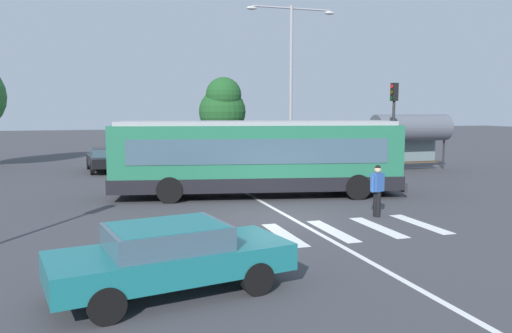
{
  "coord_description": "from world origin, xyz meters",
  "views": [
    {
      "loc": [
        -5.69,
        -15.0,
        3.48
      ],
      "look_at": [
        0.15,
        3.51,
        1.3
      ],
      "focal_mm": 35.09,
      "sensor_mm": 36.0,
      "label": 1
    }
  ],
  "objects_px": {
    "pedestrian_crossing_street": "(377,188)",
    "parked_car_charcoal": "(238,154)",
    "city_transit_bus": "(257,157)",
    "traffic_light_far_corner": "(394,115)",
    "foreground_sedan": "(170,254)",
    "parked_car_silver": "(155,157)",
    "twin_arm_street_lamp": "(291,70)",
    "parked_car_black": "(105,158)",
    "background_tree_right": "(223,107)",
    "bus_stop_shelter": "(411,129)",
    "parked_car_red": "(197,155)"
  },
  "relations": [
    {
      "from": "background_tree_right",
      "to": "parked_car_red",
      "type": "bearing_deg",
      "value": -120.39
    },
    {
      "from": "pedestrian_crossing_street",
      "to": "parked_car_charcoal",
      "type": "bearing_deg",
      "value": 90.81
    },
    {
      "from": "twin_arm_street_lamp",
      "to": "parked_car_black",
      "type": "bearing_deg",
      "value": 167.08
    },
    {
      "from": "parked_car_red",
      "to": "traffic_light_far_corner",
      "type": "height_order",
      "value": "traffic_light_far_corner"
    },
    {
      "from": "parked_car_black",
      "to": "background_tree_right",
      "type": "bearing_deg",
      "value": 32.46
    },
    {
      "from": "background_tree_right",
      "to": "foreground_sedan",
      "type": "bearing_deg",
      "value": -105.88
    },
    {
      "from": "parked_car_charcoal",
      "to": "pedestrian_crossing_street",
      "type": "bearing_deg",
      "value": -89.19
    },
    {
      "from": "parked_car_silver",
      "to": "twin_arm_street_lamp",
      "type": "xyz_separation_m",
      "value": [
        7.63,
        -2.3,
        5.07
      ]
    },
    {
      "from": "city_transit_bus",
      "to": "pedestrian_crossing_street",
      "type": "height_order",
      "value": "city_transit_bus"
    },
    {
      "from": "parked_car_black",
      "to": "traffic_light_far_corner",
      "type": "relative_size",
      "value": 0.95
    },
    {
      "from": "parked_car_silver",
      "to": "traffic_light_far_corner",
      "type": "distance_m",
      "value": 13.7
    },
    {
      "from": "parked_car_red",
      "to": "foreground_sedan",
      "type": "bearing_deg",
      "value": -102.18
    },
    {
      "from": "pedestrian_crossing_street",
      "to": "traffic_light_far_corner",
      "type": "height_order",
      "value": "traffic_light_far_corner"
    },
    {
      "from": "parked_car_charcoal",
      "to": "background_tree_right",
      "type": "xyz_separation_m",
      "value": [
        0.13,
        4.62,
        2.96
      ]
    },
    {
      "from": "city_transit_bus",
      "to": "parked_car_silver",
      "type": "height_order",
      "value": "city_transit_bus"
    },
    {
      "from": "parked_car_black",
      "to": "parked_car_silver",
      "type": "height_order",
      "value": "same"
    },
    {
      "from": "traffic_light_far_corner",
      "to": "twin_arm_street_lamp",
      "type": "distance_m",
      "value": 6.83
    },
    {
      "from": "parked_car_silver",
      "to": "bus_stop_shelter",
      "type": "relative_size",
      "value": 0.95
    },
    {
      "from": "pedestrian_crossing_street",
      "to": "foreground_sedan",
      "type": "height_order",
      "value": "pedestrian_crossing_street"
    },
    {
      "from": "pedestrian_crossing_street",
      "to": "parked_car_silver",
      "type": "xyz_separation_m",
      "value": [
        -5.5,
        15.49,
        -0.2
      ]
    },
    {
      "from": "city_transit_bus",
      "to": "background_tree_right",
      "type": "xyz_separation_m",
      "value": [
        2.46,
        15.83,
        2.14
      ]
    },
    {
      "from": "pedestrian_crossing_street",
      "to": "parked_car_red",
      "type": "xyz_separation_m",
      "value": [
        -2.9,
        16.03,
        -0.2
      ]
    },
    {
      "from": "pedestrian_crossing_street",
      "to": "background_tree_right",
      "type": "distance_m",
      "value": 20.98
    },
    {
      "from": "city_transit_bus",
      "to": "traffic_light_far_corner",
      "type": "distance_m",
      "value": 8.89
    },
    {
      "from": "pedestrian_crossing_street",
      "to": "bus_stop_shelter",
      "type": "xyz_separation_m",
      "value": [
        8.73,
        10.87,
        1.45
      ]
    },
    {
      "from": "foreground_sedan",
      "to": "parked_car_charcoal",
      "type": "xyz_separation_m",
      "value": [
        7.19,
        21.11,
        0.0
      ]
    },
    {
      "from": "foreground_sedan",
      "to": "parked_car_silver",
      "type": "bearing_deg",
      "value": 84.63
    },
    {
      "from": "foreground_sedan",
      "to": "twin_arm_street_lamp",
      "type": "distance_m",
      "value": 21.1
    },
    {
      "from": "background_tree_right",
      "to": "twin_arm_street_lamp",
      "type": "bearing_deg",
      "value": -73.7
    },
    {
      "from": "foreground_sedan",
      "to": "parked_car_black",
      "type": "xyz_separation_m",
      "value": [
        -0.88,
        20.51,
        0.0
      ]
    },
    {
      "from": "twin_arm_street_lamp",
      "to": "foreground_sedan",
      "type": "bearing_deg",
      "value": -117.77
    },
    {
      "from": "parked_car_red",
      "to": "background_tree_right",
      "type": "height_order",
      "value": "background_tree_right"
    },
    {
      "from": "parked_car_red",
      "to": "traffic_light_far_corner",
      "type": "bearing_deg",
      "value": -43.45
    },
    {
      "from": "pedestrian_crossing_street",
      "to": "traffic_light_far_corner",
      "type": "xyz_separation_m",
      "value": [
        5.65,
        7.94,
        2.28
      ]
    },
    {
      "from": "pedestrian_crossing_street",
      "to": "parked_car_silver",
      "type": "distance_m",
      "value": 16.44
    },
    {
      "from": "parked_car_silver",
      "to": "bus_stop_shelter",
      "type": "height_order",
      "value": "bus_stop_shelter"
    },
    {
      "from": "parked_car_black",
      "to": "bus_stop_shelter",
      "type": "xyz_separation_m",
      "value": [
        17.03,
        -4.71,
        1.65
      ]
    },
    {
      "from": "parked_car_silver",
      "to": "background_tree_right",
      "type": "relative_size",
      "value": 0.77
    },
    {
      "from": "foreground_sedan",
      "to": "traffic_light_far_corner",
      "type": "distance_m",
      "value": 18.51
    },
    {
      "from": "traffic_light_far_corner",
      "to": "background_tree_right",
      "type": "xyz_separation_m",
      "value": [
        -5.75,
        12.86,
        0.48
      ]
    },
    {
      "from": "parked_car_black",
      "to": "bus_stop_shelter",
      "type": "height_order",
      "value": "bus_stop_shelter"
    },
    {
      "from": "parked_car_red",
      "to": "parked_car_charcoal",
      "type": "height_order",
      "value": "same"
    },
    {
      "from": "bus_stop_shelter",
      "to": "city_transit_bus",
      "type": "bearing_deg",
      "value": -152.41
    },
    {
      "from": "pedestrian_crossing_street",
      "to": "parked_car_black",
      "type": "distance_m",
      "value": 17.66
    },
    {
      "from": "parked_car_silver",
      "to": "parked_car_charcoal",
      "type": "bearing_deg",
      "value": 7.47
    },
    {
      "from": "bus_stop_shelter",
      "to": "twin_arm_street_lamp",
      "type": "bearing_deg",
      "value": 160.67
    },
    {
      "from": "traffic_light_far_corner",
      "to": "background_tree_right",
      "type": "distance_m",
      "value": 14.1
    },
    {
      "from": "parked_car_black",
      "to": "background_tree_right",
      "type": "height_order",
      "value": "background_tree_right"
    },
    {
      "from": "bus_stop_shelter",
      "to": "background_tree_right",
      "type": "bearing_deg",
      "value": 131.66
    },
    {
      "from": "parked_car_silver",
      "to": "parked_car_red",
      "type": "xyz_separation_m",
      "value": [
        2.61,
        0.55,
        0.0
      ]
    }
  ]
}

